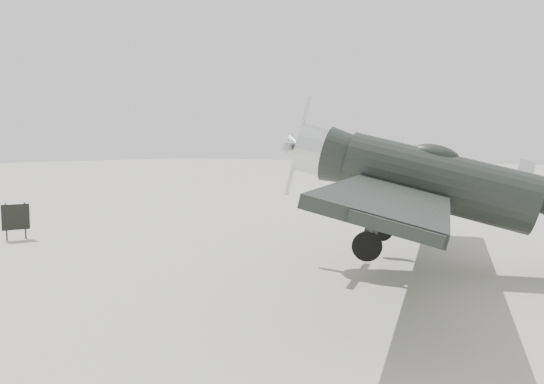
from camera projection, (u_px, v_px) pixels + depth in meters
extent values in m
plane|color=gray|center=(227.00, 255.00, 14.18)|extent=(160.00, 160.00, 0.00)
cylinder|color=black|center=(438.00, 183.00, 12.14)|extent=(4.42, 2.49, 1.34)
cylinder|color=silver|center=(314.00, 181.00, 13.07)|extent=(1.17, 1.38, 1.19)
cone|color=silver|center=(292.00, 180.00, 13.25)|extent=(0.47, 0.61, 0.54)
cube|color=silver|center=(294.00, 180.00, 13.23)|extent=(0.10, 0.18, 2.49)
ellipsoid|color=black|center=(430.00, 157.00, 12.15)|extent=(1.20, 0.93, 0.44)
cube|color=black|center=(407.00, 197.00, 12.38)|extent=(5.22, 11.59, 0.21)
cylinder|color=black|center=(383.00, 263.00, 11.40)|extent=(0.67, 0.33, 0.65)
cylinder|color=black|center=(395.00, 242.00, 13.84)|extent=(0.67, 0.33, 0.65)
cylinder|color=#333333|center=(384.00, 233.00, 11.34)|extent=(0.13, 0.13, 1.34)
cylinder|color=#333333|center=(395.00, 218.00, 13.78)|extent=(0.13, 0.13, 1.34)
cylinder|color=#97999C|center=(452.00, 166.00, 31.13)|extent=(5.03, 2.44, 1.05)
cone|color=#97999C|center=(514.00, 167.00, 30.10)|extent=(1.91, 1.41, 0.95)
cone|color=#97999C|center=(404.00, 166.00, 31.99)|extent=(0.83, 1.11, 0.99)
cube|color=#97999C|center=(397.00, 166.00, 32.11)|extent=(0.08, 0.14, 2.09)
cube|color=#97999C|center=(445.00, 156.00, 31.20)|extent=(4.77, 10.52, 0.17)
cube|color=#97999C|center=(523.00, 166.00, 29.95)|extent=(1.76, 3.34, 0.08)
cube|color=#97999C|center=(525.00, 155.00, 29.86)|extent=(0.84, 0.32, 1.24)
cylinder|color=black|center=(437.00, 192.00, 30.51)|extent=(0.55, 0.28, 0.53)
cylinder|color=black|center=(438.00, 189.00, 32.48)|extent=(0.55, 0.28, 0.53)
cylinder|color=#333333|center=(438.00, 182.00, 30.46)|extent=(0.11, 0.11, 1.14)
cylinder|color=#333333|center=(438.00, 180.00, 32.44)|extent=(0.11, 0.11, 1.14)
cylinder|color=black|center=(526.00, 172.00, 29.92)|extent=(0.18, 0.11, 0.17)
cylinder|color=#333333|center=(6.00, 222.00, 16.27)|extent=(0.07, 0.07, 1.15)
cylinder|color=#333333|center=(25.00, 221.00, 16.55)|extent=(0.07, 0.07, 1.15)
cube|color=black|center=(16.00, 217.00, 16.40)|extent=(0.36, 0.76, 0.80)
cube|color=beige|center=(15.00, 216.00, 16.42)|extent=(0.25, 0.58, 0.16)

